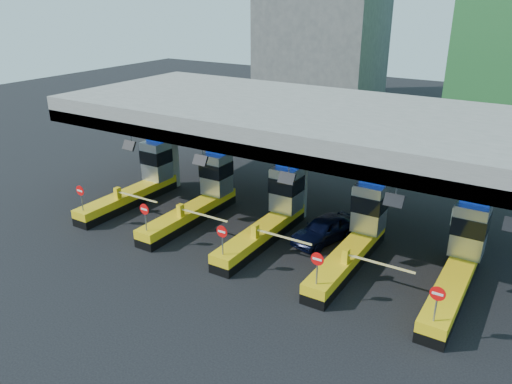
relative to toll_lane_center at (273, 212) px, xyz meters
The scene contains 9 objects.
ground 1.42m from the toll_lane_center, 90.42° to the right, with size 120.00×120.00×0.00m, color black.
toll_canopy 5.40m from the toll_lane_center, 90.02° to the left, with size 28.00×12.09×7.00m.
toll_lane_far_left 10.00m from the toll_lane_center, behind, with size 4.43×8.00×4.16m.
toll_lane_left 5.00m from the toll_lane_center, behind, with size 4.43×8.00×4.16m.
toll_lane_center is the anchor object (origin of this frame).
toll_lane_right 5.00m from the toll_lane_center, ahead, with size 4.43×8.00×4.16m.
toll_lane_far_right 10.00m from the toll_lane_center, ahead, with size 4.43×8.00×4.16m.
bg_building_concrete 39.11m from the toll_lane_center, 111.40° to the left, with size 14.00×10.00×18.00m, color #4C4C49.
van 3.00m from the toll_lane_center, 16.94° to the left, with size 1.71×4.26×1.45m, color black.
Camera 1 is at (12.63, -21.88, 12.82)m, focal length 35.00 mm.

